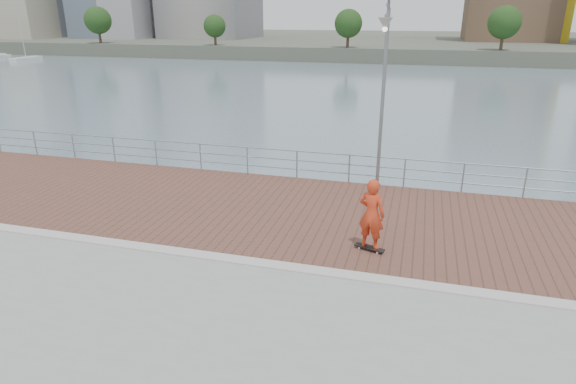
# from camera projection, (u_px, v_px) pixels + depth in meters

# --- Properties ---
(water) EXTENTS (400.00, 400.00, 0.00)m
(water) POSITION_uv_depth(u_px,v_px,m) (268.00, 330.00, 13.09)
(water) COLOR slate
(water) RESTS_ON ground
(brick_lane) EXTENTS (40.00, 6.80, 0.02)m
(brick_lane) POSITION_uv_depth(u_px,v_px,m) (301.00, 213.00, 15.65)
(brick_lane) COLOR brown
(brick_lane) RESTS_ON seawall
(curb) EXTENTS (40.00, 0.40, 0.06)m
(curb) POSITION_uv_depth(u_px,v_px,m) (267.00, 264.00, 12.39)
(curb) COLOR #B7B5AD
(curb) RESTS_ON seawall
(far_shore) EXTENTS (320.00, 95.00, 2.50)m
(far_shore) POSITION_uv_depth(u_px,v_px,m) (413.00, 42.00, 123.30)
(far_shore) COLOR #4C5142
(far_shore) RESTS_ON ground
(guardrail) EXTENTS (39.06, 0.06, 1.13)m
(guardrail) POSITION_uv_depth(u_px,v_px,m) (323.00, 163.00, 18.48)
(guardrail) COLOR #8C9EA8
(guardrail) RESTS_ON brick_lane
(street_lamp) EXTENTS (0.46, 1.34, 6.31)m
(street_lamp) POSITION_uv_depth(u_px,v_px,m) (384.00, 66.00, 15.75)
(street_lamp) COLOR slate
(street_lamp) RESTS_ON brick_lane
(skateboard) EXTENTS (0.85, 0.45, 0.10)m
(skateboard) POSITION_uv_depth(u_px,v_px,m) (369.00, 248.00, 13.12)
(skateboard) COLOR black
(skateboard) RESTS_ON brick_lane
(skateboarder) EXTENTS (0.83, 0.66, 1.97)m
(skateboarder) POSITION_uv_depth(u_px,v_px,m) (372.00, 214.00, 12.77)
(skateboarder) COLOR red
(skateboarder) RESTS_ON skateboard
(shoreline_trees) EXTENTS (109.77, 5.22, 6.95)m
(shoreline_trees) POSITION_uv_depth(u_px,v_px,m) (338.00, 23.00, 83.32)
(shoreline_trees) COLOR #473323
(shoreline_trees) RESTS_ON far_shore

